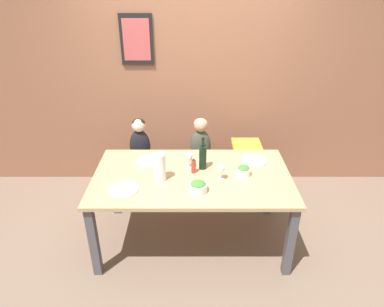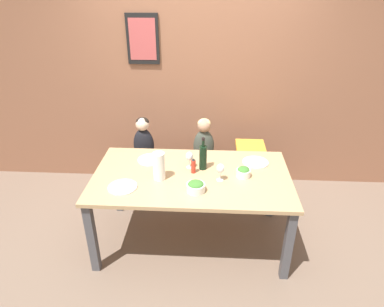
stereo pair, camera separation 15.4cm
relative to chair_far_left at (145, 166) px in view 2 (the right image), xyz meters
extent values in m
plane|color=#705B4C|center=(0.58, -0.74, -0.40)|extent=(14.00, 14.00, 0.00)
cube|color=#8E5B42|center=(0.58, 0.47, 0.95)|extent=(10.00, 0.06, 2.70)
cube|color=black|center=(-0.02, 0.43, 1.34)|extent=(0.35, 0.02, 0.53)
cube|color=#B74C4C|center=(-0.02, 0.42, 1.34)|extent=(0.29, 0.00, 0.44)
cube|color=tan|center=(0.58, -0.74, 0.34)|extent=(1.79, 1.00, 0.03)
cube|color=#4C4C51|center=(-0.26, -1.18, -0.04)|extent=(0.07, 0.07, 0.72)
cube|color=#4C4C51|center=(1.41, -1.18, -0.04)|extent=(0.07, 0.07, 0.72)
cube|color=#4C4C51|center=(-0.26, -0.30, -0.04)|extent=(0.07, 0.07, 0.72)
cube|color=#4C4C51|center=(1.41, -0.30, -0.04)|extent=(0.07, 0.07, 0.72)
cylinder|color=silver|center=(-0.14, -0.14, -0.18)|extent=(0.04, 0.04, 0.43)
cylinder|color=silver|center=(0.14, -0.14, -0.18)|extent=(0.04, 0.04, 0.43)
cylinder|color=silver|center=(-0.14, 0.14, -0.18)|extent=(0.04, 0.04, 0.43)
cylinder|color=silver|center=(0.14, 0.14, -0.18)|extent=(0.04, 0.04, 0.43)
cube|color=white|center=(0.00, 0.00, 0.06)|extent=(0.37, 0.38, 0.05)
cylinder|color=silver|center=(0.53, -0.14, -0.18)|extent=(0.04, 0.04, 0.43)
cylinder|color=silver|center=(0.81, -0.14, -0.18)|extent=(0.04, 0.04, 0.43)
cylinder|color=silver|center=(0.53, 0.14, -0.18)|extent=(0.04, 0.04, 0.43)
cylinder|color=silver|center=(0.81, 0.14, -0.18)|extent=(0.04, 0.04, 0.43)
cube|color=white|center=(0.67, 0.00, 0.06)|extent=(0.37, 0.38, 0.05)
cylinder|color=silver|center=(1.07, -0.12, -0.07)|extent=(0.04, 0.04, 0.65)
cylinder|color=silver|center=(1.30, -0.12, -0.07)|extent=(0.04, 0.04, 0.65)
cylinder|color=silver|center=(1.07, 0.12, -0.07)|extent=(0.04, 0.04, 0.65)
cylinder|color=silver|center=(1.30, 0.12, -0.07)|extent=(0.04, 0.04, 0.65)
cube|color=gold|center=(1.18, 0.00, 0.28)|extent=(0.31, 0.32, 0.05)
ellipsoid|color=black|center=(0.00, 0.00, 0.28)|extent=(0.23, 0.15, 0.39)
sphere|color=beige|center=(0.00, 0.00, 0.53)|extent=(0.15, 0.15, 0.15)
ellipsoid|color=black|center=(0.00, 0.01, 0.55)|extent=(0.14, 0.14, 0.10)
ellipsoid|color=#3D4238|center=(0.67, 0.00, 0.28)|extent=(0.23, 0.15, 0.39)
sphere|color=tan|center=(0.67, 0.00, 0.53)|extent=(0.15, 0.15, 0.15)
ellipsoid|color=#DBC684|center=(0.67, 0.01, 0.55)|extent=(0.14, 0.14, 0.10)
cylinder|color=black|center=(0.68, -0.62, 0.47)|extent=(0.07, 0.07, 0.23)
cylinder|color=black|center=(0.68, -0.62, 0.63)|extent=(0.03, 0.03, 0.08)
cylinder|color=black|center=(0.68, -0.62, 0.66)|extent=(0.03, 0.03, 0.02)
cylinder|color=white|center=(0.30, -0.82, 0.48)|extent=(0.11, 0.11, 0.25)
cylinder|color=white|center=(0.83, -0.81, 0.36)|extent=(0.06, 0.06, 0.00)
cylinder|color=white|center=(0.83, -0.81, 0.39)|extent=(0.01, 0.01, 0.07)
ellipsoid|color=white|center=(0.83, -0.81, 0.47)|extent=(0.07, 0.07, 0.09)
cylinder|color=white|center=(0.55, -0.60, 0.36)|extent=(0.06, 0.06, 0.00)
cylinder|color=white|center=(0.55, -0.60, 0.39)|extent=(0.01, 0.01, 0.07)
ellipsoid|color=white|center=(0.55, -0.60, 0.47)|extent=(0.07, 0.07, 0.09)
cylinder|color=white|center=(0.63, -1.00, 0.39)|extent=(0.16, 0.16, 0.07)
ellipsoid|color=#3D752D|center=(0.63, -1.00, 0.42)|extent=(0.13, 0.13, 0.05)
cylinder|color=white|center=(1.04, -0.73, 0.39)|extent=(0.13, 0.13, 0.07)
ellipsoid|color=#3D752D|center=(1.04, -0.73, 0.42)|extent=(0.11, 0.11, 0.05)
cylinder|color=silver|center=(0.00, -0.98, 0.36)|extent=(0.25, 0.25, 0.01)
cylinder|color=silver|center=(0.16, -0.48, 0.36)|extent=(0.25, 0.25, 0.01)
cylinder|color=silver|center=(1.18, -0.48, 0.36)|extent=(0.25, 0.25, 0.01)
cylinder|color=red|center=(0.59, -0.69, 0.42)|extent=(0.04, 0.04, 0.13)
cone|color=black|center=(0.59, -0.69, 0.49)|extent=(0.03, 0.03, 0.02)
camera|label=1|loc=(0.57, -3.39, 1.97)|focal=32.00mm
camera|label=2|loc=(0.73, -3.39, 1.97)|focal=32.00mm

